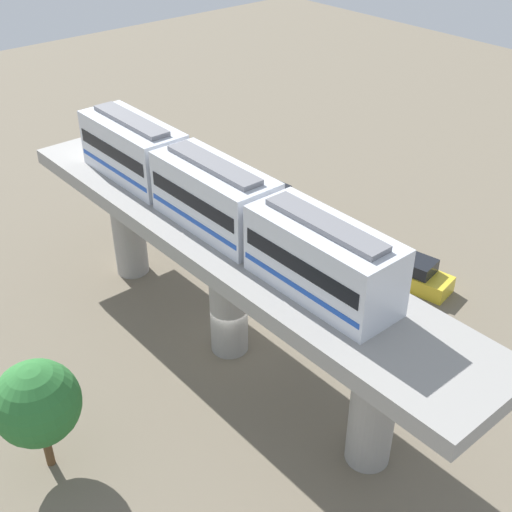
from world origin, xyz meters
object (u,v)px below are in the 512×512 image
Objects in this scene: train at (214,196)px; parked_car_yellow at (415,274)px; parked_car_red at (305,241)px; parked_car_white at (273,198)px; tree_near_viaduct at (37,403)px.

parked_car_yellow is (11.69, -3.48, -7.74)m from train.
parked_car_red is 1.02× the size of parked_car_white.
train is 14.44m from parked_car_yellow.
parked_car_red and parked_car_yellow have the same top height.
tree_near_viaduct is at bearing -170.38° from train.
tree_near_viaduct is (-10.43, -1.77, -4.97)m from train.
parked_car_white is (0.01, 12.45, 0.00)m from parked_car_yellow.
parked_car_white is 24.75m from tree_near_viaduct.
train is at bearing -148.80° from parked_car_red.
parked_car_red is 20.75m from tree_near_viaduct.
parked_car_yellow is at bearing -96.51° from parked_car_white.
parked_car_red is 6.01m from parked_car_white.
parked_car_white is (11.70, 8.97, -7.74)m from train.
parked_car_yellow is at bearing -16.57° from train.
train is 16.65m from parked_car_white.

